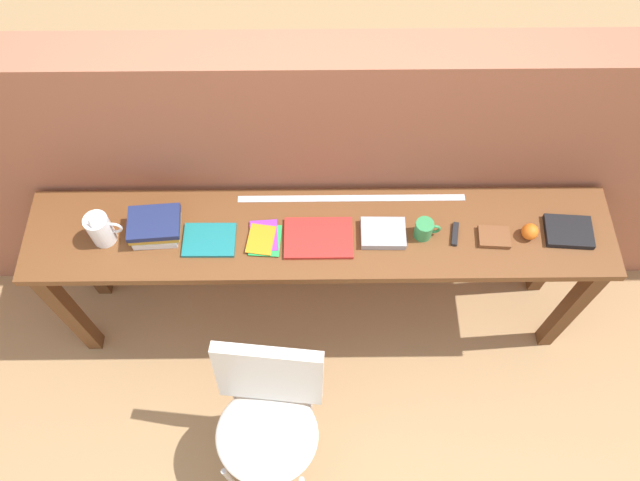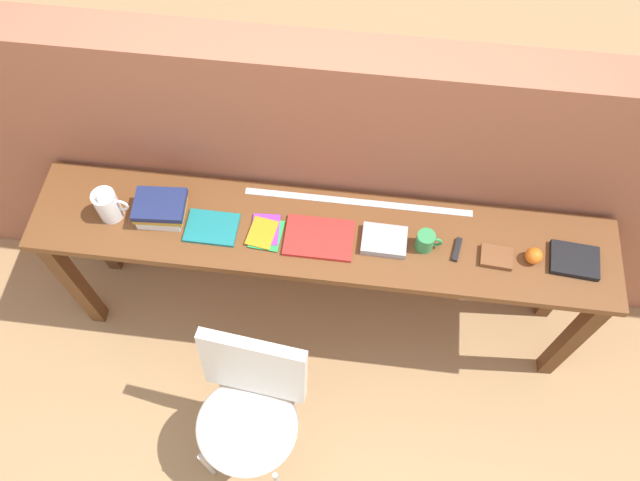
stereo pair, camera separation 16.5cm
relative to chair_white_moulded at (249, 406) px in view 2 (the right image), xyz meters
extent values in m
plane|color=tan|center=(0.22, 0.38, -0.53)|extent=(40.00, 40.00, 0.00)
cube|color=#9E5B42|center=(0.22, 1.02, 0.26)|extent=(6.00, 0.20, 1.58)
cube|color=brown|center=(0.22, 0.68, 0.33)|extent=(2.50, 0.44, 0.04)
cube|color=#5B341A|center=(-0.97, 0.52, -0.11)|extent=(0.07, 0.07, 0.84)
cube|color=#5B341A|center=(1.41, 0.52, -0.11)|extent=(0.07, 0.07, 0.84)
cube|color=#5B341A|center=(-0.97, 0.84, -0.11)|extent=(0.07, 0.07, 0.84)
cube|color=#5B341A|center=(1.41, 0.84, -0.11)|extent=(0.07, 0.07, 0.84)
ellipsoid|color=silver|center=(-0.01, -0.07, -0.08)|extent=(0.48, 0.46, 0.08)
cube|color=silver|center=(0.01, 0.12, 0.16)|extent=(0.45, 0.15, 0.40)
cylinder|color=#B2B2B7|center=(-0.19, -0.21, -0.32)|extent=(0.02, 0.02, 0.41)
cylinder|color=#B2B2B7|center=(-0.15, 0.11, -0.32)|extent=(0.02, 0.02, 0.41)
cylinder|color=#B2B2B7|center=(0.17, 0.07, -0.32)|extent=(0.02, 0.02, 0.41)
cylinder|color=white|center=(-0.68, 0.66, 0.43)|extent=(0.10, 0.10, 0.15)
cone|color=white|center=(-0.68, 0.63, 0.52)|extent=(0.04, 0.03, 0.04)
torus|color=white|center=(-0.62, 0.66, 0.44)|extent=(0.07, 0.01, 0.07)
cube|color=white|center=(-0.46, 0.68, 0.37)|extent=(0.19, 0.16, 0.03)
cube|color=gold|center=(-0.46, 0.68, 0.40)|extent=(0.22, 0.16, 0.03)
cube|color=navy|center=(-0.46, 0.68, 0.44)|extent=(0.22, 0.18, 0.03)
cube|color=#19757A|center=(-0.24, 0.64, 0.36)|extent=(0.22, 0.16, 0.01)
cube|color=#3399D8|center=(-0.01, 0.65, 0.35)|extent=(0.12, 0.17, 0.00)
cube|color=#E5334C|center=(-0.01, 0.65, 0.36)|extent=(0.13, 0.16, 0.00)
cube|color=green|center=(0.00, 0.64, 0.36)|extent=(0.14, 0.16, 0.00)
cube|color=purple|center=(-0.01, 0.66, 0.36)|extent=(0.13, 0.16, 0.00)
cube|color=orange|center=(-0.02, 0.64, 0.37)|extent=(0.13, 0.16, 0.00)
cube|color=red|center=(0.22, 0.64, 0.36)|extent=(0.29, 0.19, 0.02)
cube|color=#9E9EA3|center=(0.49, 0.66, 0.37)|extent=(0.19, 0.14, 0.03)
cylinder|color=#338C4C|center=(0.66, 0.66, 0.40)|extent=(0.08, 0.08, 0.09)
torus|color=#338C4C|center=(0.70, 0.66, 0.40)|extent=(0.06, 0.01, 0.06)
cube|color=black|center=(0.79, 0.66, 0.36)|extent=(0.04, 0.11, 0.02)
cube|color=brown|center=(0.95, 0.64, 0.37)|extent=(0.14, 0.11, 0.02)
sphere|color=orange|center=(1.10, 0.65, 0.39)|extent=(0.07, 0.07, 0.07)
cube|color=black|center=(1.27, 0.66, 0.37)|extent=(0.21, 0.17, 0.03)
cube|color=silver|center=(0.36, 0.85, 0.35)|extent=(0.99, 0.03, 0.00)
camera|label=1|loc=(0.21, -0.64, 2.64)|focal=35.00mm
camera|label=2|loc=(0.38, -0.63, 2.64)|focal=35.00mm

